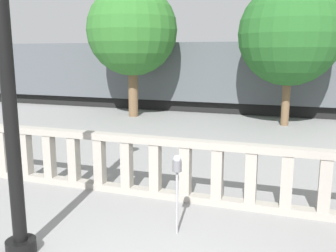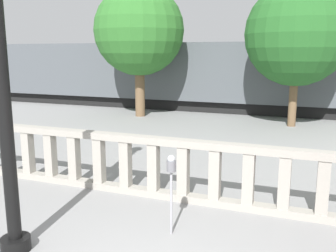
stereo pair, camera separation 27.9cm
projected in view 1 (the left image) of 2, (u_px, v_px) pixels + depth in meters
balustrade at (217, 174)px, 6.96m from camera, size 17.13×0.24×1.22m
lamppost at (5, 49)px, 4.82m from camera, size 0.42×0.42×5.80m
parking_meter at (177, 173)px, 5.75m from camera, size 0.14×0.14×1.29m
train_near at (168, 74)px, 19.44m from camera, size 29.81×3.08×3.91m
tree_left at (132, 31)px, 16.22m from camera, size 3.93×3.93×5.75m
tree_right at (290, 34)px, 14.14m from camera, size 3.90×3.90×5.46m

